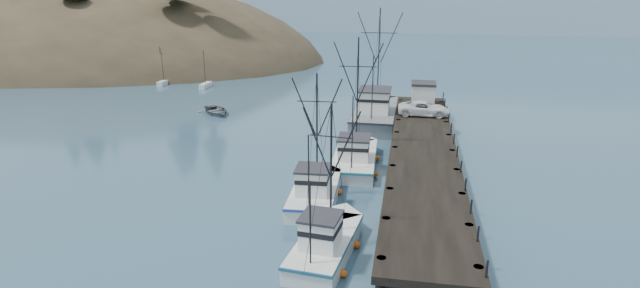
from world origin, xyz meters
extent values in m
plane|color=#2B4960|center=(0.00, 0.00, 0.00)|extent=(400.00, 400.00, 0.00)
cube|color=black|center=(14.00, 16.00, 1.75)|extent=(6.00, 44.00, 0.50)
cylinder|color=black|center=(11.40, -4.00, 1.00)|extent=(0.56, 0.56, 2.00)
cylinder|color=black|center=(16.60, -4.00, 1.00)|extent=(0.56, 0.56, 2.00)
cylinder|color=black|center=(11.40, 1.00, 1.00)|extent=(0.56, 0.56, 2.00)
cylinder|color=black|center=(16.60, 1.00, 1.00)|extent=(0.56, 0.56, 2.00)
cylinder|color=black|center=(11.40, 6.00, 1.00)|extent=(0.56, 0.56, 2.00)
cylinder|color=black|center=(16.60, 6.00, 1.00)|extent=(0.56, 0.56, 2.00)
cylinder|color=black|center=(11.40, 11.00, 1.00)|extent=(0.56, 0.56, 2.00)
cylinder|color=black|center=(16.60, 11.00, 1.00)|extent=(0.56, 0.56, 2.00)
cylinder|color=black|center=(11.40, 16.00, 1.00)|extent=(0.56, 0.56, 2.00)
cylinder|color=black|center=(16.60, 16.00, 1.00)|extent=(0.56, 0.56, 2.00)
cylinder|color=black|center=(11.40, 21.00, 1.00)|extent=(0.56, 0.56, 2.00)
cylinder|color=black|center=(16.60, 21.00, 1.00)|extent=(0.56, 0.56, 2.00)
cylinder|color=black|center=(11.40, 26.00, 1.00)|extent=(0.56, 0.56, 2.00)
cylinder|color=black|center=(16.60, 26.00, 1.00)|extent=(0.56, 0.56, 2.00)
cylinder|color=black|center=(11.40, 31.00, 1.00)|extent=(0.56, 0.56, 2.00)
cylinder|color=black|center=(16.60, 31.00, 1.00)|extent=(0.56, 0.56, 2.00)
cylinder|color=black|center=(11.40, 36.00, 1.00)|extent=(0.56, 0.56, 2.00)
cylinder|color=black|center=(16.60, 36.00, 1.00)|extent=(0.56, 0.56, 2.00)
ellipsoid|color=#382D1E|center=(-70.00, 78.00, -6.00)|extent=(132.00, 78.00, 51.00)
ellipsoid|color=black|center=(-75.00, 82.00, -2.00)|extent=(109.20, 62.40, 41.60)
cube|color=beige|center=(-38.00, 56.00, 1.40)|extent=(4.00, 5.00, 2.80)
cube|color=beige|center=(-44.00, 60.00, 1.40)|extent=(4.00, 5.00, 2.80)
cube|color=beige|center=(-34.00, 62.00, 1.40)|extent=(4.00, 5.00, 2.80)
cube|color=#9EB2C6|center=(10.00, 170.00, 0.00)|extent=(360.00, 40.00, 26.00)
cube|color=silver|center=(-40.00, 185.00, 0.00)|extent=(180.00, 25.00, 18.00)
cube|color=silver|center=(-32.14, 55.90, 0.30)|extent=(1.00, 3.50, 0.90)
cylinder|color=black|center=(-32.14, 55.90, 3.20)|extent=(0.08, 0.08, 6.00)
cube|color=silver|center=(-27.58, 64.03, 0.30)|extent=(1.00, 3.50, 0.90)
cylinder|color=black|center=(-27.58, 64.03, 3.20)|extent=(0.08, 0.08, 6.00)
cube|color=silver|center=(-33.35, 64.80, 0.30)|extent=(1.00, 3.50, 0.90)
cylinder|color=black|center=(-33.35, 64.80, 3.20)|extent=(0.08, 0.08, 6.00)
cube|color=silver|center=(-30.43, 52.08, 0.30)|extent=(1.00, 3.50, 0.90)
cylinder|color=black|center=(-30.43, 52.08, 3.20)|extent=(0.08, 0.08, 6.00)
cube|color=silver|center=(-41.42, 59.88, 0.30)|extent=(1.00, 3.50, 0.90)
cylinder|color=black|center=(-41.42, 59.88, 3.20)|extent=(0.08, 0.08, 6.00)
cube|color=silver|center=(-31.99, 60.96, 0.30)|extent=(1.00, 3.50, 0.90)
cylinder|color=black|center=(-31.99, 60.96, 3.20)|extent=(0.08, 0.08, 6.00)
cube|color=silver|center=(-20.90, 48.51, 0.30)|extent=(1.00, 3.50, 0.90)
cylinder|color=black|center=(-20.90, 48.51, 3.20)|extent=(0.08, 0.08, 6.00)
cube|color=silver|center=(-28.81, 49.45, 0.30)|extent=(1.00, 3.50, 0.90)
cylinder|color=black|center=(-28.81, 49.45, 3.20)|extent=(0.08, 0.08, 6.00)
cube|color=silver|center=(7.74, -1.01, 0.45)|extent=(3.98, 8.24, 1.60)
cube|color=silver|center=(8.19, 2.94, 0.45)|extent=(3.08, 3.08, 1.60)
cube|color=navy|center=(7.74, -1.01, 1.15)|extent=(4.06, 8.45, 0.18)
cube|color=silver|center=(7.62, -2.02, 2.20)|extent=(2.41, 2.47, 1.90)
cube|color=#26262B|center=(7.62, -2.02, 3.23)|extent=(2.62, 2.69, 0.16)
cylinder|color=black|center=(7.88, 0.21, 5.45)|extent=(0.14, 0.14, 8.41)
cylinder|color=black|center=(7.39, -4.04, 3.77)|extent=(0.10, 0.10, 5.04)
cube|color=silver|center=(5.54, 6.98, 0.45)|extent=(3.85, 8.62, 1.60)
cube|color=silver|center=(5.31, 11.20, 0.45)|extent=(3.40, 3.40, 1.60)
cube|color=navy|center=(5.54, 6.98, 1.15)|extent=(3.93, 8.84, 0.18)
cube|color=silver|center=(5.60, 5.90, 2.20)|extent=(2.51, 2.51, 1.90)
cube|color=#26262B|center=(5.60, 5.90, 3.23)|extent=(2.72, 2.73, 0.16)
cylinder|color=black|center=(5.47, 8.28, 5.63)|extent=(0.14, 0.14, 8.77)
cylinder|color=black|center=(5.71, 3.74, 3.88)|extent=(0.10, 0.10, 5.26)
cube|color=silver|center=(7.73, 15.57, 0.45)|extent=(4.19, 10.07, 1.60)
cube|color=silver|center=(7.55, 20.53, 0.45)|extent=(3.82, 3.82, 1.60)
cube|color=#1D6C74|center=(7.73, 15.57, 1.15)|extent=(4.27, 10.33, 0.18)
cube|color=silver|center=(7.78, 14.29, 2.20)|extent=(2.78, 2.90, 1.90)
cube|color=#26262B|center=(7.78, 14.29, 3.23)|extent=(3.02, 3.16, 0.16)
cylinder|color=black|center=(7.67, 17.09, 6.56)|extent=(0.14, 0.14, 10.61)
cylinder|color=black|center=(7.87, 11.75, 4.43)|extent=(0.10, 0.10, 6.37)
cube|color=slate|center=(8.45, 31.68, 0.75)|extent=(5.10, 14.34, 2.20)
cube|color=slate|center=(8.52, 38.82, 0.75)|extent=(4.97, 4.97, 2.20)
cube|color=black|center=(8.45, 31.68, 1.75)|extent=(5.20, 14.71, 0.18)
cube|color=silver|center=(8.44, 29.84, 3.15)|extent=(3.51, 4.07, 2.60)
cube|color=#26262B|center=(8.44, 29.84, 4.53)|extent=(3.81, 4.44, 0.16)
cylinder|color=black|center=(8.48, 33.87, 7.78)|extent=(0.14, 0.14, 11.86)
cylinder|color=black|center=(8.40, 26.18, 5.41)|extent=(0.10, 0.10, 7.12)
cube|color=silver|center=(14.17, 34.00, 3.25)|extent=(2.80, 3.00, 2.50)
cube|color=#26262B|center=(14.17, 34.00, 4.65)|extent=(3.00, 3.20, 0.30)
imported|color=silver|center=(14.21, 28.33, 2.81)|extent=(5.89, 2.77, 1.63)
imported|color=#596063|center=(-12.68, 32.20, 0.00)|extent=(6.65, 6.83, 1.16)
camera|label=1|loc=(12.39, -28.58, 16.47)|focal=28.00mm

